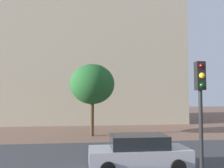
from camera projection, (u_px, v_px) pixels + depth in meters
name	position (u px, v px, depth m)	size (l,w,h in m)	color
ground_plane	(113.00, 153.00, 13.27)	(120.00, 120.00, 0.00)	brown
street_asphalt_strip	(115.00, 159.00, 12.11)	(120.00, 8.78, 0.00)	#38383D
landmark_building	(82.00, 43.00, 32.23)	(26.50, 12.36, 36.05)	beige
car_silver	(139.00, 153.00, 10.32)	(4.46, 1.94, 1.54)	#B2B2BC
traffic_light_pole	(201.00, 103.00, 7.17)	(0.28, 0.34, 4.36)	black
tree_curb_far	(92.00, 84.00, 19.34)	(3.74, 3.74, 6.01)	#4C3823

